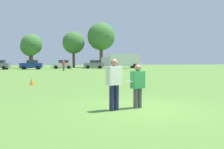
% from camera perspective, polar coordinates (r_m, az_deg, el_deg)
% --- Properties ---
extents(ground_plane, '(179.05, 179.05, 0.00)m').
position_cam_1_polar(ground_plane, '(8.77, 6.45, -7.85)').
color(ground_plane, '#517A33').
extents(player_thrower, '(0.55, 0.43, 1.74)m').
position_cam_1_polar(player_thrower, '(8.23, 0.49, -1.65)').
color(player_thrower, '#1E234C').
rests_on(player_thrower, ground).
extents(player_defender, '(0.53, 0.41, 1.55)m').
position_cam_1_polar(player_defender, '(8.71, 6.01, -2.18)').
color(player_defender, '#4C4C51').
rests_on(player_defender, ground).
extents(frisbee, '(0.27, 0.27, 0.05)m').
position_cam_1_polar(frisbee, '(8.62, 4.34, -1.61)').
color(frisbee, white).
extents(traffic_cone, '(0.32, 0.32, 0.48)m').
position_cam_1_polar(traffic_cone, '(18.15, -18.20, -1.53)').
color(traffic_cone, '#D8590C').
rests_on(traffic_cone, ground).
extents(parked_car_mid_right, '(4.32, 2.46, 1.82)m').
position_cam_1_polar(parked_car_mid_right, '(50.41, -18.22, 2.20)').
color(parked_car_mid_right, navy).
rests_on(parked_car_mid_right, ground).
extents(parked_car_near_right, '(4.32, 2.46, 1.82)m').
position_cam_1_polar(parked_car_near_right, '(52.45, -11.40, 2.33)').
color(parked_car_near_right, silver).
rests_on(parked_car_near_right, ground).
extents(parked_car_far_right, '(4.32, 2.46, 1.82)m').
position_cam_1_polar(parked_car_far_right, '(53.15, -4.25, 2.40)').
color(parked_car_far_right, slate).
rests_on(parked_car_far_right, ground).
extents(box_truck, '(8.66, 3.42, 3.18)m').
position_cam_1_polar(box_truck, '(55.10, 2.17, 3.29)').
color(box_truck, white).
rests_on(box_truck, ground).
extents(bystander_sideline_watcher, '(0.48, 0.52, 1.65)m').
position_cam_1_polar(bystander_sideline_watcher, '(42.47, -11.20, 2.15)').
color(bystander_sideline_watcher, '#4C4C51').
rests_on(bystander_sideline_watcher, ground).
extents(bystander_far_jogger, '(0.48, 0.46, 1.54)m').
position_cam_1_polar(bystander_far_jogger, '(46.79, 6.51, 2.21)').
color(bystander_far_jogger, '#4C4C51').
rests_on(bystander_far_jogger, ground).
extents(tree_west_oak, '(4.41, 4.41, 7.17)m').
position_cam_1_polar(tree_west_oak, '(60.08, -18.58, 6.15)').
color(tree_west_oak, brown).
rests_on(tree_west_oak, ground).
extents(tree_west_maple, '(4.82, 4.82, 7.84)m').
position_cam_1_polar(tree_west_maple, '(59.73, -18.23, 6.62)').
color(tree_west_maple, brown).
rests_on(tree_west_maple, ground).
extents(tree_center_elm, '(5.54, 5.54, 9.01)m').
position_cam_1_polar(tree_center_elm, '(62.65, -8.95, 7.31)').
color(tree_center_elm, brown).
rests_on(tree_center_elm, ground).
extents(tree_east_birch, '(6.88, 6.88, 11.17)m').
position_cam_1_polar(tree_east_birch, '(61.76, -2.55, 8.80)').
color(tree_east_birch, brown).
rests_on(tree_east_birch, ground).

